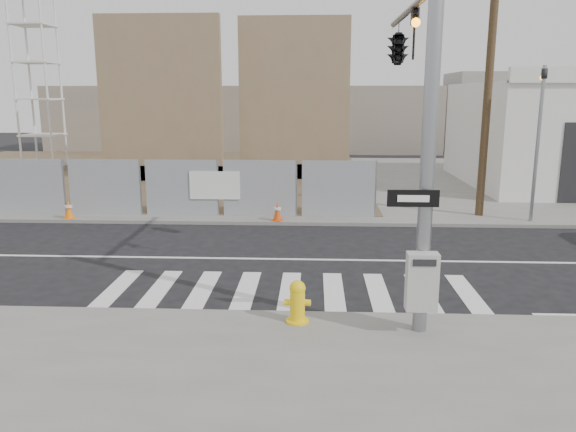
{
  "coord_description": "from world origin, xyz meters",
  "views": [
    {
      "loc": [
        0.52,
        -14.62,
        4.39
      ],
      "look_at": [
        -0.12,
        -0.89,
        1.4
      ],
      "focal_mm": 35.0,
      "sensor_mm": 36.0,
      "label": 1
    }
  ],
  "objects_px": {
    "signal_pole": "(406,76)",
    "traffic_cone_d": "(277,212)",
    "crane_tower": "(31,7)",
    "traffic_cone_b": "(69,209)",
    "fire_hydrant": "(297,302)",
    "traffic_cone_c": "(127,203)"
  },
  "relations": [
    {
      "from": "crane_tower",
      "to": "fire_hydrant",
      "type": "bearing_deg",
      "value": -54.74
    },
    {
      "from": "signal_pole",
      "to": "traffic_cone_b",
      "type": "xyz_separation_m",
      "value": [
        -10.54,
        6.27,
        -4.33
      ]
    },
    {
      "from": "traffic_cone_d",
      "to": "crane_tower",
      "type": "bearing_deg",
      "value": 138.17
    },
    {
      "from": "traffic_cone_b",
      "to": "traffic_cone_d",
      "type": "distance_m",
      "value": 7.33
    },
    {
      "from": "traffic_cone_b",
      "to": "traffic_cone_c",
      "type": "xyz_separation_m",
      "value": [
        1.65,
        1.26,
        -0.01
      ]
    },
    {
      "from": "crane_tower",
      "to": "traffic_cone_b",
      "type": "xyz_separation_m",
      "value": [
        6.95,
        -12.78,
        -8.58
      ]
    },
    {
      "from": "signal_pole",
      "to": "traffic_cone_d",
      "type": "relative_size",
      "value": 10.65
    },
    {
      "from": "traffic_cone_c",
      "to": "traffic_cone_d",
      "type": "relative_size",
      "value": 0.98
    },
    {
      "from": "fire_hydrant",
      "to": "traffic_cone_c",
      "type": "distance_m",
      "value": 12.03
    },
    {
      "from": "signal_pole",
      "to": "traffic_cone_c",
      "type": "bearing_deg",
      "value": 139.78
    },
    {
      "from": "fire_hydrant",
      "to": "traffic_cone_c",
      "type": "height_order",
      "value": "fire_hydrant"
    },
    {
      "from": "fire_hydrant",
      "to": "traffic_cone_b",
      "type": "height_order",
      "value": "fire_hydrant"
    },
    {
      "from": "crane_tower",
      "to": "traffic_cone_d",
      "type": "distance_m",
      "value": 21.0
    },
    {
      "from": "traffic_cone_b",
      "to": "fire_hydrant",
      "type": "bearing_deg",
      "value": -46.63
    },
    {
      "from": "crane_tower",
      "to": "traffic_cone_d",
      "type": "bearing_deg",
      "value": -41.83
    },
    {
      "from": "crane_tower",
      "to": "traffic_cone_b",
      "type": "bearing_deg",
      "value": -61.46
    },
    {
      "from": "crane_tower",
      "to": "traffic_cone_d",
      "type": "xyz_separation_m",
      "value": [
        14.28,
        -12.78,
        -8.58
      ]
    },
    {
      "from": "signal_pole",
      "to": "traffic_cone_b",
      "type": "distance_m",
      "value": 13.01
    },
    {
      "from": "crane_tower",
      "to": "traffic_cone_b",
      "type": "height_order",
      "value": "crane_tower"
    },
    {
      "from": "fire_hydrant",
      "to": "traffic_cone_b",
      "type": "relative_size",
      "value": 1.24
    },
    {
      "from": "traffic_cone_d",
      "to": "fire_hydrant",
      "type": "bearing_deg",
      "value": -83.77
    },
    {
      "from": "traffic_cone_b",
      "to": "traffic_cone_d",
      "type": "height_order",
      "value": "traffic_cone_b"
    }
  ]
}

